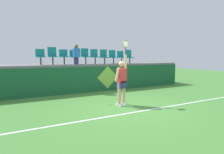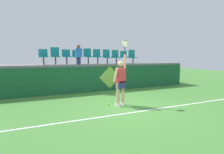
{
  "view_description": "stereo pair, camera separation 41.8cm",
  "coord_description": "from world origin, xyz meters",
  "px_view_note": "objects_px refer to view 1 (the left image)",
  "views": [
    {
      "loc": [
        -3.67,
        -5.78,
        1.92
      ],
      "look_at": [
        -0.06,
        1.2,
        1.03
      ],
      "focal_mm": 29.19,
      "sensor_mm": 36.0,
      "label": 1
    },
    {
      "loc": [
        -3.3,
        -5.96,
        1.92
      ],
      "look_at": [
        -0.06,
        1.2,
        1.03
      ],
      "focal_mm": 29.19,
      "sensor_mm": 36.0,
      "label": 2
    }
  ],
  "objects_px": {
    "stadium_chair_1": "(52,55)",
    "stadium_chair_6": "(104,56)",
    "tennis_player": "(122,80)",
    "stadium_chair_8": "(121,56)",
    "stadium_chair_3": "(74,56)",
    "stadium_chair_0": "(40,56)",
    "spectator_0": "(76,54)",
    "water_bottle": "(43,63)",
    "stadium_chair_2": "(64,56)",
    "stadium_chair_7": "(113,56)",
    "tennis_ball": "(110,104)",
    "stadium_chair_4": "(85,55)",
    "stadium_chair_5": "(95,56)",
    "stadium_chair_9": "(129,56)"
  },
  "relations": [
    {
      "from": "stadium_chair_4",
      "to": "spectator_0",
      "type": "bearing_deg",
      "value": -143.99
    },
    {
      "from": "stadium_chair_4",
      "to": "stadium_chair_9",
      "type": "bearing_deg",
      "value": 0.08
    },
    {
      "from": "stadium_chair_7",
      "to": "water_bottle",
      "type": "bearing_deg",
      "value": -173.28
    },
    {
      "from": "water_bottle",
      "to": "stadium_chair_7",
      "type": "height_order",
      "value": "stadium_chair_7"
    },
    {
      "from": "tennis_ball",
      "to": "stadium_chair_4",
      "type": "height_order",
      "value": "stadium_chair_4"
    },
    {
      "from": "stadium_chair_6",
      "to": "stadium_chair_2",
      "type": "bearing_deg",
      "value": -179.73
    },
    {
      "from": "water_bottle",
      "to": "spectator_0",
      "type": "height_order",
      "value": "spectator_0"
    },
    {
      "from": "stadium_chair_4",
      "to": "stadium_chair_6",
      "type": "distance_m",
      "value": 1.18
    },
    {
      "from": "tennis_player",
      "to": "stadium_chair_3",
      "type": "height_order",
      "value": "tennis_player"
    },
    {
      "from": "stadium_chair_6",
      "to": "spectator_0",
      "type": "distance_m",
      "value": 1.88
    },
    {
      "from": "stadium_chair_5",
      "to": "tennis_ball",
      "type": "bearing_deg",
      "value": -102.89
    },
    {
      "from": "tennis_ball",
      "to": "stadium_chair_5",
      "type": "bearing_deg",
      "value": 77.11
    },
    {
      "from": "stadium_chair_8",
      "to": "spectator_0",
      "type": "distance_m",
      "value": 3.02
    },
    {
      "from": "stadium_chair_0",
      "to": "stadium_chair_2",
      "type": "height_order",
      "value": "stadium_chair_0"
    },
    {
      "from": "stadium_chair_1",
      "to": "stadium_chair_6",
      "type": "height_order",
      "value": "stadium_chair_1"
    },
    {
      "from": "stadium_chair_6",
      "to": "spectator_0",
      "type": "height_order",
      "value": "spectator_0"
    },
    {
      "from": "water_bottle",
      "to": "stadium_chair_2",
      "type": "bearing_deg",
      "value": 23.02
    },
    {
      "from": "stadium_chair_6",
      "to": "stadium_chair_5",
      "type": "bearing_deg",
      "value": -179.66
    },
    {
      "from": "stadium_chair_6",
      "to": "stadium_chair_8",
      "type": "xyz_separation_m",
      "value": [
        1.17,
        -0.01,
        -0.02
      ]
    },
    {
      "from": "stadium_chair_6",
      "to": "stadium_chair_7",
      "type": "distance_m",
      "value": 0.59
    },
    {
      "from": "stadium_chair_9",
      "to": "stadium_chair_4",
      "type": "bearing_deg",
      "value": -179.92
    },
    {
      "from": "stadium_chair_6",
      "to": "stadium_chair_1",
      "type": "bearing_deg",
      "value": 179.98
    },
    {
      "from": "water_bottle",
      "to": "stadium_chair_9",
      "type": "bearing_deg",
      "value": 5.29
    },
    {
      "from": "tennis_ball",
      "to": "stadium_chair_9",
      "type": "relative_size",
      "value": 0.08
    },
    {
      "from": "stadium_chair_7",
      "to": "stadium_chair_8",
      "type": "relative_size",
      "value": 1.07
    },
    {
      "from": "stadium_chair_8",
      "to": "spectator_0",
      "type": "height_order",
      "value": "spectator_0"
    },
    {
      "from": "water_bottle",
      "to": "stadium_chair_2",
      "type": "xyz_separation_m",
      "value": [
        1.11,
        0.47,
        0.34
      ]
    },
    {
      "from": "stadium_chair_1",
      "to": "stadium_chair_3",
      "type": "relative_size",
      "value": 1.17
    },
    {
      "from": "tennis_player",
      "to": "stadium_chair_0",
      "type": "relative_size",
      "value": 3.17
    },
    {
      "from": "tennis_player",
      "to": "stadium_chair_0",
      "type": "xyz_separation_m",
      "value": [
        -2.52,
        3.83,
        0.97
      ]
    },
    {
      "from": "tennis_player",
      "to": "stadium_chair_8",
      "type": "xyz_separation_m",
      "value": [
        2.2,
        3.83,
        0.93
      ]
    },
    {
      "from": "tennis_player",
      "to": "stadium_chair_6",
      "type": "xyz_separation_m",
      "value": [
        1.03,
        3.84,
        0.95
      ]
    },
    {
      "from": "water_bottle",
      "to": "stadium_chair_4",
      "type": "height_order",
      "value": "stadium_chair_4"
    },
    {
      "from": "stadium_chair_2",
      "to": "stadium_chair_3",
      "type": "distance_m",
      "value": 0.56
    },
    {
      "from": "tennis_player",
      "to": "stadium_chair_7",
      "type": "relative_size",
      "value": 3.13
    },
    {
      "from": "stadium_chair_4",
      "to": "stadium_chair_7",
      "type": "distance_m",
      "value": 1.77
    },
    {
      "from": "stadium_chair_4",
      "to": "stadium_chair_7",
      "type": "bearing_deg",
      "value": -0.04
    },
    {
      "from": "stadium_chair_0",
      "to": "stadium_chair_8",
      "type": "bearing_deg",
      "value": -0.0
    },
    {
      "from": "stadium_chair_3",
      "to": "stadium_chair_5",
      "type": "bearing_deg",
      "value": 0.35
    },
    {
      "from": "water_bottle",
      "to": "stadium_chair_4",
      "type": "distance_m",
      "value": 2.4
    },
    {
      "from": "stadium_chair_4",
      "to": "spectator_0",
      "type": "relative_size",
      "value": 0.84
    },
    {
      "from": "stadium_chair_2",
      "to": "stadium_chair_6",
      "type": "distance_m",
      "value": 2.38
    },
    {
      "from": "tennis_ball",
      "to": "stadium_chair_6",
      "type": "distance_m",
      "value": 4.34
    },
    {
      "from": "stadium_chair_1",
      "to": "stadium_chair_7",
      "type": "relative_size",
      "value": 1.12
    },
    {
      "from": "stadium_chair_8",
      "to": "water_bottle",
      "type": "bearing_deg",
      "value": -174.19
    },
    {
      "from": "stadium_chair_4",
      "to": "stadium_chair_6",
      "type": "bearing_deg",
      "value": 0.09
    },
    {
      "from": "stadium_chair_0",
      "to": "spectator_0",
      "type": "relative_size",
      "value": 0.76
    },
    {
      "from": "tennis_ball",
      "to": "stadium_chair_4",
      "type": "distance_m",
      "value": 4.12
    },
    {
      "from": "tennis_player",
      "to": "stadium_chair_8",
      "type": "height_order",
      "value": "tennis_player"
    },
    {
      "from": "stadium_chair_4",
      "to": "stadium_chair_7",
      "type": "xyz_separation_m",
      "value": [
        1.77,
        -0.0,
        -0.05
      ]
    }
  ]
}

